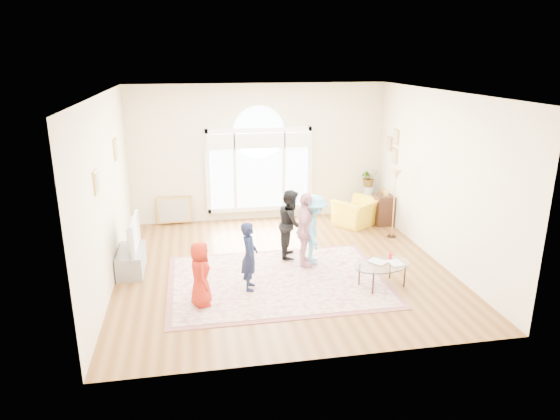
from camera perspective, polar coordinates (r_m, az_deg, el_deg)
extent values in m
plane|color=brown|center=(9.43, 0.22, -6.53)|extent=(6.00, 6.00, 0.00)
plane|color=beige|center=(11.79, -2.42, 6.51)|extent=(6.00, 0.00, 6.00)
plane|color=beige|center=(6.11, 5.33, -4.00)|extent=(6.00, 0.00, 6.00)
plane|color=beige|center=(8.88, -19.19, 1.91)|extent=(0.00, 6.00, 6.00)
plane|color=beige|center=(9.88, 17.65, 3.56)|extent=(0.00, 6.00, 6.00)
plane|color=white|center=(8.64, 0.25, 13.26)|extent=(6.00, 6.00, 0.00)
cube|color=white|center=(12.08, -2.31, 0.17)|extent=(2.50, 0.08, 0.10)
cube|color=white|center=(11.66, -2.43, 9.12)|extent=(2.50, 0.08, 0.10)
cube|color=white|center=(11.74, -8.29, 4.29)|extent=(0.10, 0.08, 2.00)
cube|color=white|center=(12.06, 3.40, 4.79)|extent=(0.10, 0.08, 2.00)
cube|color=#C6E2FF|center=(11.75, -6.71, 4.37)|extent=(0.55, 0.02, 1.80)
cube|color=#C6E2FF|center=(11.99, 1.89, 4.74)|extent=(0.55, 0.02, 1.80)
cube|color=#C6E2FF|center=(11.84, -2.37, 4.57)|extent=(1.10, 0.02, 1.80)
cylinder|color=#C6E2FF|center=(11.67, -2.42, 8.88)|extent=(1.20, 0.02, 1.20)
cube|color=white|center=(11.76, -5.19, 4.43)|extent=(0.07, 0.04, 1.80)
cube|color=white|center=(11.92, 0.43, 4.67)|extent=(0.07, 0.04, 1.80)
cube|color=white|center=(11.53, -6.81, 7.77)|extent=(0.65, 0.12, 0.35)
cube|color=white|center=(11.62, -2.36, 7.95)|extent=(1.20, 0.12, 0.35)
cube|color=white|center=(11.77, 2.00, 8.07)|extent=(0.65, 0.12, 0.35)
cube|color=tan|center=(10.03, -18.30, 6.62)|extent=(0.03, 0.34, 0.40)
cube|color=#ADA38E|center=(10.03, -18.19, 6.63)|extent=(0.01, 0.28, 0.34)
cube|color=tan|center=(7.92, -20.25, 3.01)|extent=(0.03, 0.30, 0.36)
cube|color=#ADA38E|center=(7.92, -20.12, 3.01)|extent=(0.01, 0.24, 0.30)
cube|color=tan|center=(11.60, 13.12, 8.15)|extent=(0.03, 0.28, 0.34)
cube|color=#ADA38E|center=(11.59, 13.04, 8.15)|extent=(0.01, 0.22, 0.28)
cube|color=tan|center=(11.67, 12.98, 6.07)|extent=(0.03, 0.28, 0.34)
cube|color=#ADA38E|center=(11.67, 12.89, 6.06)|extent=(0.01, 0.22, 0.28)
cube|color=tan|center=(11.95, 12.40, 7.43)|extent=(0.03, 0.26, 0.32)
cube|color=#ADA38E|center=(11.94, 12.32, 7.43)|extent=(0.01, 0.20, 0.26)
cube|color=beige|center=(8.87, -0.27, -8.05)|extent=(3.60, 2.60, 0.02)
cube|color=#864D4D|center=(8.88, -0.27, -8.07)|extent=(3.80, 2.80, 0.01)
cube|color=gray|center=(9.56, -16.63, -5.57)|extent=(0.45, 1.00, 0.42)
imported|color=black|center=(9.38, -16.89, -2.68)|extent=(0.14, 1.06, 0.61)
cube|color=#5DCCB8|center=(9.37, -16.35, -2.65)|extent=(0.02, 0.86, 0.49)
ellipsoid|color=silver|center=(8.69, 11.65, -6.12)|extent=(1.20, 0.95, 0.02)
cylinder|color=black|center=(9.10, 12.48, -6.49)|extent=(0.03, 0.03, 0.40)
cylinder|color=black|center=(8.72, 9.05, -7.39)|extent=(0.03, 0.03, 0.40)
cylinder|color=black|center=(8.84, 14.06, -7.35)|extent=(0.03, 0.03, 0.40)
cylinder|color=black|center=(8.45, 10.59, -8.32)|extent=(0.03, 0.03, 0.40)
imported|color=#B2A58C|center=(8.63, 10.72, -6.05)|extent=(0.35, 0.36, 0.03)
imported|color=#B2A58C|center=(8.68, 12.47, -6.03)|extent=(0.25, 0.32, 0.02)
cylinder|color=red|center=(8.87, 12.51, -5.18)|extent=(0.07, 0.07, 0.12)
imported|color=yellow|center=(11.74, 8.84, -0.22)|extent=(1.27, 1.24, 0.62)
cube|color=black|center=(11.90, 11.69, 0.05)|extent=(0.40, 0.50, 0.70)
cylinder|color=black|center=(11.20, 12.64, -2.96)|extent=(0.20, 0.20, 0.02)
cylinder|color=gold|center=(10.99, 12.86, 0.30)|extent=(0.02, 0.02, 1.35)
cone|color=#CCB284|center=(10.81, 13.12, 3.97)|extent=(0.29, 0.29, 0.22)
cylinder|color=white|center=(12.60, 10.00, 1.11)|extent=(0.20, 0.20, 0.70)
imported|color=#33722D|center=(12.45, 10.14, 3.70)|extent=(0.46, 0.41, 0.47)
cube|color=tan|center=(12.01, -11.87, -1.56)|extent=(0.80, 0.14, 0.62)
imported|color=#A72112|center=(7.94, -9.09, -7.23)|extent=(0.38, 0.54, 1.05)
imported|color=#131B39|center=(8.35, -3.51, -5.28)|extent=(0.34, 0.47, 1.18)
imported|color=black|center=(9.65, 1.29, -1.56)|extent=(0.65, 0.75, 1.34)
imported|color=#D18FA1|center=(9.22, 2.90, -2.29)|extent=(0.59, 0.89, 1.40)
imported|color=#5CB0D4|center=(9.37, 3.95, -2.23)|extent=(0.68, 0.95, 1.32)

